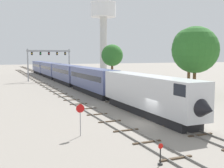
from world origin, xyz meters
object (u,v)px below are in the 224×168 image
trackside_tree_left (195,50)px  passenger_train (65,73)px  water_tower (103,16)px  trackside_tree_right (190,45)px  signal_gantry (49,58)px  switch_stand (160,157)px  trackside_tree_mid (112,55)px  stop_sign (80,115)px

trackside_tree_left → passenger_train: bearing=116.4°
water_tower → trackside_tree_right: (-3.91, -55.14, -12.55)m
signal_gantry → switch_stand: 64.97m
passenger_train → switch_stand: 55.75m
signal_gantry → trackside_tree_left: bearing=-66.3°
water_tower → trackside_tree_mid: size_ratio=2.84×
signal_gantry → passenger_train: bearing=-76.3°
water_tower → trackside_tree_mid: water_tower is taller
trackside_tree_left → switch_stand: bearing=-132.7°
switch_stand → trackside_tree_right: bearing=49.3°
stop_sign → trackside_tree_left: (25.38, 15.83, 6.23)m
trackside_tree_mid → stop_sign: bearing=-116.8°
switch_stand → trackside_tree_right: size_ratio=0.12×
stop_sign → trackside_tree_left: 30.55m
trackside_tree_mid → signal_gantry: bearing=124.5°
switch_stand → trackside_tree_mid: 50.57m
switch_stand → stop_sign: size_ratio=0.51×
passenger_train → trackside_tree_left: (15.38, -30.94, 5.49)m
trackside_tree_left → signal_gantry: bearing=113.7°
switch_stand → trackside_tree_mid: (16.66, 47.29, 6.58)m
switch_stand → signal_gantry: bearing=85.7°
signal_gantry → switch_stand: bearing=-94.3°
passenger_train → switch_stand: bearing=-97.3°
stop_sign → trackside_tree_right: (27.75, 20.42, 7.24)m
signal_gantry → trackside_tree_right: bearing=-60.7°
passenger_train → trackside_tree_left: 34.98m
signal_gantry → trackside_tree_left: trackside_tree_left is taller
passenger_train → trackside_tree_mid: trackside_tree_mid is taller
signal_gantry → switch_stand: (-4.85, -64.51, -6.00)m
trackside_tree_left → trackside_tree_right: 5.27m
water_tower → trackside_tree_right: water_tower is taller
switch_stand → trackside_tree_right: trackside_tree_right is taller
trackside_tree_left → trackside_tree_mid: 23.71m
water_tower → passenger_train: bearing=-127.0°
signal_gantry → water_tower: bearing=39.3°
signal_gantry → stop_sign: 56.73m
stop_sign → trackside_tree_right: trackside_tree_right is taller
signal_gantry → trackside_tree_left: size_ratio=1.00×
signal_gantry → trackside_tree_mid: trackside_tree_mid is taller
water_tower → trackside_tree_right: 56.69m
passenger_train → switch_stand: passenger_train is taller
passenger_train → trackside_tree_right: size_ratio=8.31×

